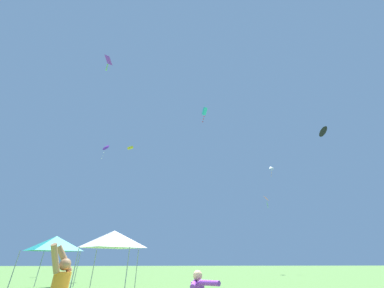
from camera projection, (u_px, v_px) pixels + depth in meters
canopy_tent_white at (113, 239)px, 13.96m from camera, size 3.21×3.21×3.43m
canopy_tent_teal at (55, 243)px, 15.41m from camera, size 3.03×3.03×3.24m
kite_purple_delta at (106, 148)px, 38.13m from camera, size 1.49×1.19×2.81m
kite_yellow_box at (130, 148)px, 30.38m from camera, size 0.86×0.58×0.64m
kite_white_diamond at (271, 169)px, 39.06m from camera, size 0.72×0.64×1.90m
kite_pink_diamond at (267, 199)px, 34.27m from camera, size 0.78×0.77×1.91m
kite_purple_diamond at (109, 61)px, 26.16m from camera, size 1.22×1.19×2.61m
kite_black_delta at (323, 131)px, 24.54m from camera, size 1.72×1.70×1.02m
kite_cyan_box at (205, 112)px, 25.05m from camera, size 0.67×0.87×2.10m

